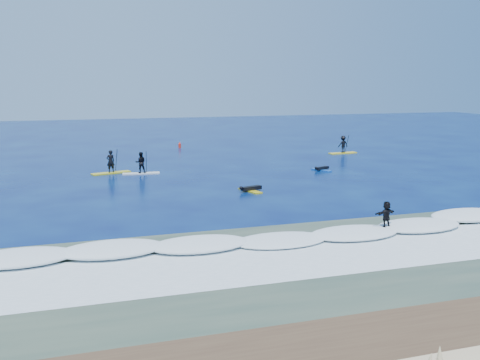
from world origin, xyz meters
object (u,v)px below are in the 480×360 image
object	(u,v)px
sup_paddler_left	(111,165)
prone_paddler_far	(321,169)
prone_paddler_near	(250,189)
sup_paddler_right	(343,145)
wave_surfer	(386,216)
marker_buoy	(180,145)
sup_paddler_center	(141,165)

from	to	relation	value
sup_paddler_left	prone_paddler_far	size ratio (longest dim) A/B	1.64
prone_paddler_near	prone_paddler_far	size ratio (longest dim) A/B	1.13
sup_paddler_right	wave_surfer	distance (m)	30.92
sup_paddler_left	marker_buoy	size ratio (longest dim) A/B	4.51
sup_paddler_center	marker_buoy	distance (m)	17.91
sup_paddler_center	sup_paddler_right	bearing A→B (deg)	20.93
wave_surfer	sup_paddler_left	bearing A→B (deg)	106.38
sup_paddler_left	wave_surfer	xyz separation A→B (m)	(12.50, -22.68, 0.12)
prone_paddler_near	prone_paddler_far	bearing A→B (deg)	-68.77
sup_paddler_center	wave_surfer	xyz separation A→B (m)	(10.08, -21.65, 0.03)
prone_paddler_near	marker_buoy	size ratio (longest dim) A/B	3.11
wave_surfer	sup_paddler_center	bearing A→B (deg)	102.49
sup_paddler_center	sup_paddler_right	size ratio (longest dim) A/B	0.97
prone_paddler_near	marker_buoy	xyz separation A→B (m)	(-0.04, 26.30, 0.17)
prone_paddler_far	wave_surfer	bearing A→B (deg)	142.97
sup_paddler_right	sup_paddler_center	bearing A→B (deg)	-168.60
sup_paddler_center	prone_paddler_far	world-z (taller)	sup_paddler_center
prone_paddler_far	prone_paddler_near	bearing A→B (deg)	106.03
sup_paddler_center	prone_paddler_near	distance (m)	11.69
prone_paddler_far	sup_paddler_center	bearing A→B (deg)	58.10
sup_paddler_right	prone_paddler_far	bearing A→B (deg)	-131.81
prone_paddler_far	marker_buoy	size ratio (longest dim) A/B	2.76
prone_paddler_near	prone_paddler_far	xyz separation A→B (m)	(8.84, 6.69, -0.02)
sup_paddler_center	prone_paddler_near	xyz separation A→B (m)	(6.59, -9.64, -0.65)
sup_paddler_center	prone_paddler_near	size ratio (longest dim) A/B	1.34
sup_paddler_right	prone_paddler_near	world-z (taller)	sup_paddler_right
sup_paddler_left	prone_paddler_far	world-z (taller)	sup_paddler_left
prone_paddler_far	marker_buoy	world-z (taller)	marker_buoy
sup_paddler_left	marker_buoy	bearing A→B (deg)	44.41
marker_buoy	wave_surfer	bearing A→B (deg)	-84.73
sup_paddler_left	prone_paddler_near	distance (m)	13.97
sup_paddler_center	wave_surfer	distance (m)	23.89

